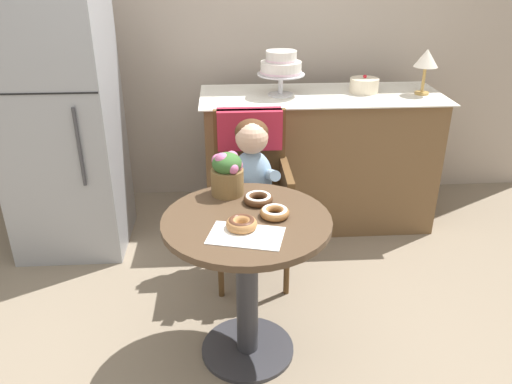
{
  "coord_description": "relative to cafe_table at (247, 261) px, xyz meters",
  "views": [
    {
      "loc": [
        -0.08,
        -1.87,
        1.74
      ],
      "look_at": [
        0.05,
        0.15,
        0.77
      ],
      "focal_mm": 35.6,
      "sensor_mm": 36.0,
      "label": 1
    }
  ],
  "objects": [
    {
      "name": "wicker_chair",
      "position": [
        0.06,
        0.72,
        0.13
      ],
      "size": [
        0.42,
        0.45,
        0.95
      ],
      "rotation": [
        0.0,
        0.0,
        -0.09
      ],
      "color": "brown",
      "rests_on": "ground"
    },
    {
      "name": "table_lamp",
      "position": [
        1.19,
        1.26,
        0.61
      ],
      "size": [
        0.15,
        0.15,
        0.28
      ],
      "color": "#B28C47",
      "rests_on": "display_counter"
    },
    {
      "name": "paper_napkin",
      "position": [
        -0.01,
        -0.14,
        0.21
      ],
      "size": [
        0.33,
        0.25,
        0.0
      ],
      "primitive_type": "cube",
      "rotation": [
        0.0,
        0.0,
        -0.26
      ],
      "color": "white",
      "rests_on": "cafe_table"
    },
    {
      "name": "donut_mid",
      "position": [
        -0.02,
        -0.09,
        0.24
      ],
      "size": [
        0.13,
        0.13,
        0.05
      ],
      "color": "#AD7542",
      "rests_on": "cafe_table"
    },
    {
      "name": "ground_plane",
      "position": [
        0.0,
        0.0,
        -0.51
      ],
      "size": [
        8.0,
        8.0,
        0.0
      ],
      "primitive_type": "plane",
      "color": "gray"
    },
    {
      "name": "cafe_table",
      "position": [
        0.0,
        0.0,
        0.0
      ],
      "size": [
        0.72,
        0.72,
        0.72
      ],
      "color": "#4C3826",
      "rests_on": "ground"
    },
    {
      "name": "flower_vase",
      "position": [
        -0.07,
        0.25,
        0.32
      ],
      "size": [
        0.15,
        0.15,
        0.21
      ],
      "color": "brown",
      "rests_on": "cafe_table"
    },
    {
      "name": "donut_front",
      "position": [
        0.06,
        0.14,
        0.23
      ],
      "size": [
        0.13,
        0.13,
        0.04
      ],
      "color": "#4C2D19",
      "rests_on": "cafe_table"
    },
    {
      "name": "tiered_cake_stand",
      "position": [
        0.28,
        1.3,
        0.58
      ],
      "size": [
        0.3,
        0.3,
        0.28
      ],
      "color": "silver",
      "rests_on": "display_counter"
    },
    {
      "name": "refrigerator",
      "position": [
        -1.05,
        1.1,
        0.34
      ],
      "size": [
        0.64,
        0.63,
        1.7
      ],
      "color": "#9EA0A5",
      "rests_on": "ground"
    },
    {
      "name": "round_layer_cake",
      "position": [
        0.83,
        1.34,
        0.44
      ],
      "size": [
        0.19,
        0.19,
        0.11
      ],
      "color": "beige",
      "rests_on": "display_counter"
    },
    {
      "name": "seated_child",
      "position": [
        0.06,
        0.56,
        0.17
      ],
      "size": [
        0.27,
        0.32,
        0.73
      ],
      "color": "#8CADCC",
      "rests_on": "ground"
    },
    {
      "name": "back_wall",
      "position": [
        0.0,
        1.85,
        0.84
      ],
      "size": [
        4.8,
        0.1,
        2.7
      ],
      "primitive_type": "cube",
      "color": "#B2A393",
      "rests_on": "ground"
    },
    {
      "name": "display_counter",
      "position": [
        0.55,
        1.3,
        -0.05
      ],
      "size": [
        1.56,
        0.62,
        0.9
      ],
      "color": "brown",
      "rests_on": "ground"
    },
    {
      "name": "donut_side",
      "position": [
        0.12,
        0.01,
        0.23
      ],
      "size": [
        0.13,
        0.13,
        0.04
      ],
      "color": "#936033",
      "rests_on": "cafe_table"
    }
  ]
}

